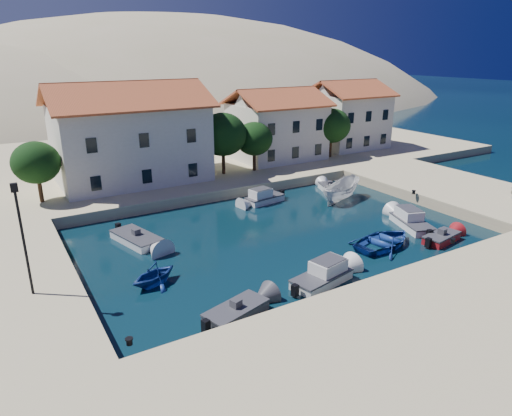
# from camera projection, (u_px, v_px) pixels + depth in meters

# --- Properties ---
(ground) EXTENTS (400.00, 400.00, 0.00)m
(ground) POSITION_uv_depth(u_px,v_px,m) (374.00, 291.00, 27.05)
(ground) COLOR black
(ground) RESTS_ON ground
(quay_south) EXTENTS (52.00, 12.00, 1.00)m
(quay_south) POSITION_uv_depth(u_px,v_px,m) (464.00, 335.00, 22.02)
(quay_south) COLOR #C3B685
(quay_south) RESTS_ON ground
(quay_east) EXTENTS (11.00, 20.00, 1.00)m
(quay_east) POSITION_uv_depth(u_px,v_px,m) (454.00, 190.00, 44.92)
(quay_east) COLOR #C3B685
(quay_east) RESTS_ON ground
(quay_west) EXTENTS (8.00, 20.00, 1.00)m
(quay_west) POSITION_uv_depth(u_px,v_px,m) (2.00, 293.00, 25.82)
(quay_west) COLOR #C3B685
(quay_west) RESTS_ON ground
(quay_north) EXTENTS (80.00, 36.00, 1.00)m
(quay_north) POSITION_uv_depth(u_px,v_px,m) (173.00, 157.00, 58.70)
(quay_north) COLOR #C3B685
(quay_north) RESTS_ON ground
(hills) EXTENTS (254.00, 176.00, 99.00)m
(hills) POSITION_uv_depth(u_px,v_px,m) (135.00, 173.00, 145.05)
(hills) COLOR tan
(hills) RESTS_ON ground
(building_left) EXTENTS (14.70, 9.45, 9.70)m
(building_left) POSITION_uv_depth(u_px,v_px,m) (130.00, 131.00, 44.94)
(building_left) COLOR beige
(building_left) RESTS_ON quay_north
(building_mid) EXTENTS (10.50, 8.40, 8.30)m
(building_mid) POSITION_uv_depth(u_px,v_px,m) (277.00, 123.00, 54.69)
(building_mid) COLOR beige
(building_mid) RESTS_ON quay_north
(building_right) EXTENTS (9.45, 8.40, 8.80)m
(building_right) POSITION_uv_depth(u_px,v_px,m) (347.00, 113.00, 61.22)
(building_right) COLOR beige
(building_right) RESTS_ON quay_north
(trees) EXTENTS (37.30, 5.30, 6.45)m
(trees) POSITION_uv_depth(u_px,v_px,m) (236.00, 137.00, 48.32)
(trees) COLOR #382314
(trees) RESTS_ON quay_north
(lamppost) EXTENTS (0.35, 0.25, 6.22)m
(lamppost) POSITION_uv_depth(u_px,v_px,m) (22.00, 229.00, 23.53)
(lamppost) COLOR black
(lamppost) RESTS_ON quay_west
(bollards) EXTENTS (29.36, 9.56, 0.30)m
(bollards) POSITION_uv_depth(u_px,v_px,m) (365.00, 241.00, 31.17)
(bollards) COLOR black
(bollards) RESTS_ON ground
(motorboat_grey_sw) EXTENTS (3.94, 2.56, 1.25)m
(motorboat_grey_sw) POSITION_uv_depth(u_px,v_px,m) (236.00, 312.00, 24.30)
(motorboat_grey_sw) COLOR #38383E
(motorboat_grey_sw) RESTS_ON ground
(cabin_cruiser_south) EXTENTS (4.37, 2.56, 1.60)m
(cabin_cruiser_south) POSITION_uv_depth(u_px,v_px,m) (322.00, 277.00, 27.72)
(cabin_cruiser_south) COLOR silver
(cabin_cruiser_south) RESTS_ON ground
(rowboat_south) EXTENTS (5.84, 4.56, 1.10)m
(rowboat_south) POSITION_uv_depth(u_px,v_px,m) (384.00, 246.00, 33.25)
(rowboat_south) COLOR navy
(rowboat_south) RESTS_ON ground
(motorboat_red_se) EXTENTS (3.38, 1.94, 1.25)m
(motorboat_red_se) POSITION_uv_depth(u_px,v_px,m) (441.00, 238.00, 33.86)
(motorboat_red_se) COLOR maroon
(motorboat_red_se) RESTS_ON ground
(cabin_cruiser_east) EXTENTS (3.13, 4.73, 1.60)m
(cabin_cruiser_east) POSITION_uv_depth(u_px,v_px,m) (412.00, 222.00, 36.56)
(cabin_cruiser_east) COLOR silver
(cabin_cruiser_east) RESTS_ON ground
(boat_east) EXTENTS (5.97, 3.94, 2.16)m
(boat_east) POSITION_uv_depth(u_px,v_px,m) (340.00, 200.00, 43.36)
(boat_east) COLOR silver
(boat_east) RESTS_ON ground
(motorboat_white_ne) EXTENTS (2.40, 3.41, 1.25)m
(motorboat_white_ne) POSITION_uv_depth(u_px,v_px,m) (329.00, 188.00, 46.08)
(motorboat_white_ne) COLOR silver
(motorboat_white_ne) RESTS_ON ground
(rowboat_west) EXTENTS (3.85, 3.60, 1.64)m
(rowboat_west) POSITION_uv_depth(u_px,v_px,m) (154.00, 284.00, 27.80)
(rowboat_west) COLOR navy
(rowboat_west) RESTS_ON ground
(motorboat_white_west) EXTENTS (3.05, 4.81, 1.25)m
(motorboat_white_west) POSITION_uv_depth(u_px,v_px,m) (137.00, 239.00, 33.79)
(motorboat_white_west) COLOR silver
(motorboat_white_west) RESTS_ON ground
(cabin_cruiser_north) EXTENTS (3.90, 2.10, 1.60)m
(cabin_cruiser_north) POSITION_uv_depth(u_px,v_px,m) (265.00, 197.00, 42.63)
(cabin_cruiser_north) COLOR silver
(cabin_cruiser_north) RESTS_ON ground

